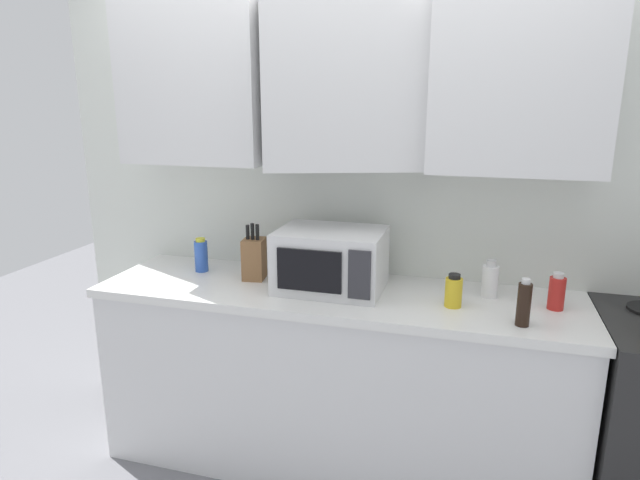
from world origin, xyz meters
name	(u,v)px	position (x,y,z in m)	size (l,w,h in m)	color
wall_back_with_cabinets	(349,139)	(0.00, -0.07, 1.57)	(3.09, 0.54, 2.60)	silver
counter_run	(335,378)	(0.00, -0.30, 0.45)	(2.22, 0.63, 0.90)	silver
microwave	(331,260)	(-0.03, -0.29, 1.04)	(0.48, 0.37, 0.28)	silver
knife_block	(254,258)	(-0.42, -0.25, 1.00)	(0.12, 0.13, 0.28)	brown
bottle_soy_dark	(524,304)	(0.80, -0.49, 0.99)	(0.05, 0.05, 0.19)	black
bottle_yellow_mustard	(454,291)	(0.53, -0.36, 0.97)	(0.07, 0.07, 0.14)	gold
bottle_red_sauce	(557,292)	(0.95, -0.27, 0.97)	(0.07, 0.07, 0.16)	red
bottle_blue_cleaner	(201,255)	(-0.73, -0.21, 0.98)	(0.07, 0.07, 0.17)	#2D56B7
bottle_white_jar	(490,280)	(0.68, -0.19, 0.98)	(0.07, 0.07, 0.17)	white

